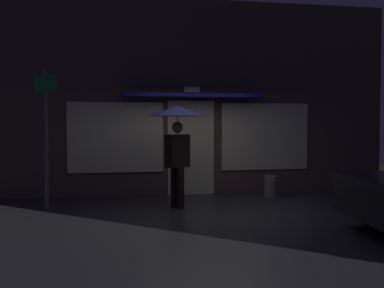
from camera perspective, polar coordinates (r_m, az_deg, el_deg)
The scene contains 5 objects.
ground_plane at distance 9.09m, azimuth 2.43°, elevation -8.09°, with size 18.00×18.00×0.00m, color #2D2D33.
building_facade at distance 11.24m, azimuth -0.29°, elevation 5.51°, with size 9.80×1.00×4.57m.
person_with_umbrella at distance 9.30m, azimuth -1.78°, elevation 2.22°, with size 1.19×1.19×2.01m.
street_sign_post at distance 9.41m, azimuth -17.20°, elevation 1.39°, with size 0.40×0.07×2.67m.
sidewalk_bollard at distance 10.82m, azimuth 9.46°, elevation -5.11°, with size 0.29×0.29×0.49m, color slate.
Camera 1 is at (-2.05, -8.70, 1.67)m, focal length 44.21 mm.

